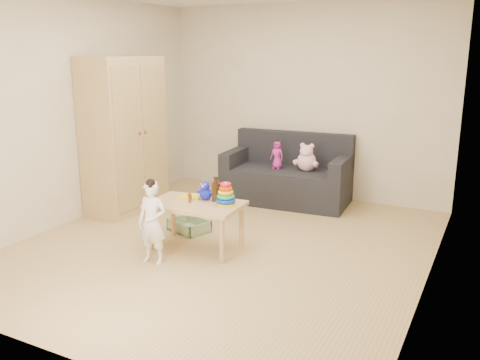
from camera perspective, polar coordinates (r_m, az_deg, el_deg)
The scene contains 13 objects.
room at distance 5.03m, azimuth -1.83°, elevation 6.64°, with size 4.50×4.50×4.50m.
wardrobe at distance 6.50m, azimuth -12.86°, elevation 4.93°, with size 0.53×1.06×1.91m, color tan.
sofa at distance 6.82m, azimuth 5.20°, elevation -0.60°, with size 1.63×0.81×0.46m, color black.
play_table at distance 5.20m, azimuth -4.97°, elevation -5.15°, with size 0.93×0.59×0.49m, color tan.
storage_bin at distance 5.77m, azimuth -5.72°, elevation -5.09°, with size 0.42×0.32×0.13m, color gray, non-canonical shape.
toddler at distance 4.87m, azimuth -9.82°, elevation -4.83°, with size 0.29×0.19×0.78m, color white.
pink_bear at distance 6.64m, azimuth 7.50°, elevation 2.32°, with size 0.27×0.23×0.31m, color #FFBBC7, non-canonical shape.
doll at distance 6.73m, azimuth 4.17°, elevation 2.79°, with size 0.18×0.12×0.36m, color #CA2699.
ring_stacker at distance 5.02m, azimuth -1.61°, elevation -1.79°, with size 0.20×0.20×0.23m.
brown_bottle at distance 5.15m, azimuth -2.71°, elevation -1.22°, with size 0.09×0.09×0.25m.
blue_plush at distance 5.20m, azimuth -3.91°, elevation -1.15°, with size 0.17×0.13×0.20m, color #1822D9, non-canonical shape.
wooden_figure at distance 5.12m, azimuth -5.66°, elevation -1.93°, with size 0.05×0.04×0.12m, color brown, non-canonical shape.
yellow_book at distance 5.32m, azimuth -5.66°, elevation -1.86°, with size 0.22×0.22×0.02m, color yellow.
Camera 1 is at (2.44, -4.35, 1.96)m, focal length 38.00 mm.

